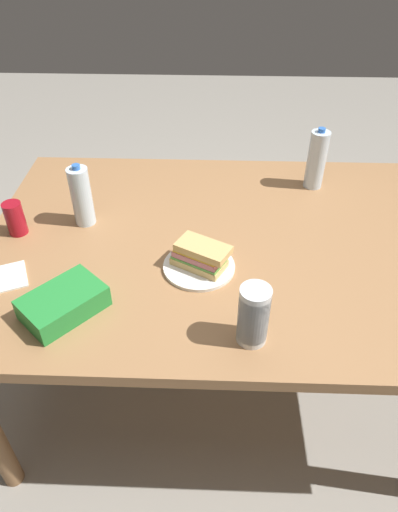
% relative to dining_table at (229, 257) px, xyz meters
% --- Properties ---
extents(ground_plane, '(8.00, 8.00, 0.00)m').
position_rel_dining_table_xyz_m(ground_plane, '(0.00, 0.00, -0.68)').
color(ground_plane, gray).
extents(dining_table, '(1.72, 1.17, 0.76)m').
position_rel_dining_table_xyz_m(dining_table, '(0.00, 0.00, 0.00)').
color(dining_table, '#9E7047').
rests_on(dining_table, ground_plane).
extents(paper_plate, '(0.23, 0.23, 0.01)m').
position_rel_dining_table_xyz_m(paper_plate, '(-0.10, -0.15, 0.08)').
color(paper_plate, white).
rests_on(paper_plate, dining_table).
extents(sandwich, '(0.21, 0.16, 0.08)m').
position_rel_dining_table_xyz_m(sandwich, '(-0.10, -0.15, 0.13)').
color(sandwich, '#DBB26B').
rests_on(sandwich, paper_plate).
extents(soda_can_red, '(0.07, 0.07, 0.12)m').
position_rel_dining_table_xyz_m(soda_can_red, '(-0.75, 0.02, 0.14)').
color(soda_can_red, maroon).
rests_on(soda_can_red, dining_table).
extents(chip_bag, '(0.27, 0.27, 0.07)m').
position_rel_dining_table_xyz_m(chip_bag, '(-0.49, -0.36, 0.11)').
color(chip_bag, '#268C38').
rests_on(chip_bag, dining_table).
extents(water_bottle_tall, '(0.07, 0.07, 0.25)m').
position_rel_dining_table_xyz_m(water_bottle_tall, '(0.34, 0.38, 0.19)').
color(water_bottle_tall, silver).
rests_on(water_bottle_tall, dining_table).
extents(plastic_cup_stack, '(0.08, 0.08, 0.18)m').
position_rel_dining_table_xyz_m(plastic_cup_stack, '(0.05, -0.44, 0.17)').
color(plastic_cup_stack, silver).
rests_on(plastic_cup_stack, dining_table).
extents(water_bottle_spare, '(0.07, 0.07, 0.24)m').
position_rel_dining_table_xyz_m(water_bottle_spare, '(-0.53, 0.09, 0.19)').
color(water_bottle_spare, silver).
rests_on(water_bottle_spare, dining_table).
extents(paper_napkin, '(0.17, 0.17, 0.01)m').
position_rel_dining_table_xyz_m(paper_napkin, '(-0.72, -0.23, 0.08)').
color(paper_napkin, white).
rests_on(paper_napkin, dining_table).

